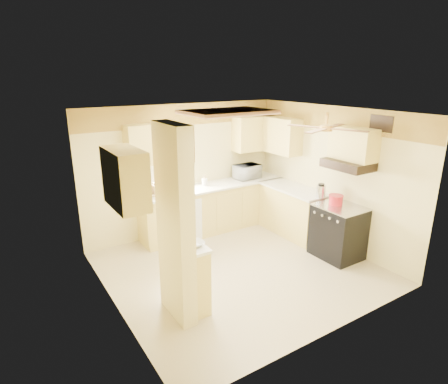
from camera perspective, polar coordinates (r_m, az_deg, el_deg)
floor at (r=6.22m, az=2.28°, el=-11.54°), size 4.00×4.00×0.00m
ceiling at (r=5.46m, az=2.61°, el=12.05°), size 4.00×4.00×0.00m
wall_back at (r=7.29m, az=-6.17°, el=3.40°), size 4.00×0.00×4.00m
wall_front at (r=4.40m, az=16.85°, el=-7.00°), size 4.00×0.00×4.00m
wall_left at (r=4.91m, az=-17.12°, el=-4.42°), size 0.00×3.80×3.80m
wall_right at (r=7.01m, az=15.97°, el=2.24°), size 0.00×3.80×3.80m
wallpaper_border at (r=7.09m, az=-6.37°, el=11.62°), size 4.00×0.02×0.40m
partition_column at (r=4.63m, az=-7.45°, el=-5.11°), size 0.20×0.70×2.50m
partition_ledge at (r=5.07m, az=-4.78°, el=-12.97°), size 0.25×0.55×0.90m
ledge_top at (r=4.85m, az=-4.92°, el=-8.19°), size 0.28×0.58×0.04m
lower_cabinets_back at (r=7.50m, az=-1.52°, el=-2.48°), size 3.00×0.60×0.90m
lower_cabinets_right at (r=7.44m, az=10.48°, el=-2.96°), size 0.60×1.40×0.90m
countertop_back at (r=7.34m, az=-1.51°, el=0.94°), size 3.04×0.64×0.04m
countertop_right at (r=7.28m, az=10.62°, el=0.49°), size 0.64×1.44×0.04m
dishwasher_panel at (r=6.92m, az=-5.51°, el=-4.53°), size 0.58×0.02×0.80m
window at (r=7.10m, az=-8.01°, el=5.45°), size 0.92×0.02×1.02m
upper_cab_back_left at (r=6.68m, az=-12.23°, el=7.06°), size 0.60×0.35×0.70m
upper_cab_back_right at (r=7.83m, az=4.59°, el=8.91°), size 0.90×0.35×0.70m
upper_cab_right at (r=7.63m, az=8.42°, el=8.56°), size 0.35×1.00×0.70m
upper_cab_left_wall at (r=4.54m, az=-14.80°, el=2.00°), size 0.35×0.75×0.70m
upper_cab_over_stove at (r=6.39m, az=19.11°, el=6.95°), size 0.35×0.76×0.52m
stove at (r=6.69m, az=17.00°, el=-5.77°), size 0.68×0.77×0.92m
range_hood at (r=6.39m, az=18.34°, el=3.99°), size 0.50×0.76×0.14m
poster_menu at (r=4.48m, az=-6.46°, el=2.27°), size 0.02×0.42×0.57m
poster_nashville at (r=4.69m, az=-6.19°, el=-5.40°), size 0.02×0.42×0.57m
ceiling_light_panel at (r=5.93m, az=0.57°, el=12.08°), size 1.35×0.95×0.06m
ceiling_fan at (r=5.62m, az=15.30°, el=9.42°), size 1.15×1.15×0.26m
vent_grate at (r=6.26m, az=22.85°, el=9.59°), size 0.02×0.40×0.25m
microwave at (r=7.78m, az=3.55°, el=3.13°), size 0.55×0.39×0.29m
bowl at (r=4.80m, az=-4.32°, el=-7.86°), size 0.23×0.23×0.05m
dutch_oven at (r=6.57m, az=16.68°, el=-1.13°), size 0.25×0.25×0.16m
kettle at (r=6.79m, az=14.55°, el=0.16°), size 0.16×0.16×0.25m
dish_rack at (r=6.85m, az=-10.20°, el=0.23°), size 0.37×0.28×0.20m
utensil_crock at (r=7.29m, az=-2.97°, el=1.54°), size 0.11×0.11×0.22m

